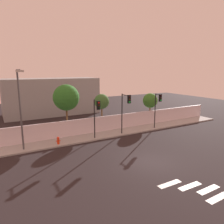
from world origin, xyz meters
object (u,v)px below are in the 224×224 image
at_px(fire_hydrant, 58,140).
at_px(street_lamp_curbside, 20,104).
at_px(roadside_tree_midleft, 102,102).
at_px(traffic_light_left, 97,111).
at_px(traffic_light_center, 158,103).
at_px(traffic_light_right, 126,105).
at_px(roadside_tree_midright, 150,101).
at_px(roadside_tree_leftmost, 66,98).

bearing_deg(fire_hydrant, street_lamp_curbside, -179.32).
bearing_deg(roadside_tree_midleft, traffic_light_left, -123.68).
bearing_deg(traffic_light_center, fire_hydrant, 177.84).
distance_m(traffic_light_left, fire_hydrant, 4.83).
xyz_separation_m(traffic_light_left, fire_hydrant, (-3.97, 0.61, -2.68)).
relative_size(traffic_light_right, roadside_tree_midright, 1.10).
bearing_deg(roadside_tree_leftmost, roadside_tree_midright, 0.00).
bearing_deg(traffic_light_center, traffic_light_left, -179.02).
bearing_deg(traffic_light_right, traffic_light_center, 3.66).
height_order(roadside_tree_midleft, roadside_tree_midright, roadside_tree_midleft).
bearing_deg(roadside_tree_leftmost, traffic_light_right, -33.94).
relative_size(traffic_light_center, roadside_tree_midright, 1.04).
relative_size(traffic_light_right, fire_hydrant, 6.06).
distance_m(traffic_light_left, roadside_tree_leftmost, 4.27).
bearing_deg(roadside_tree_midleft, fire_hydrant, -155.08).
bearing_deg(street_lamp_curbside, traffic_light_center, -1.58).
xyz_separation_m(traffic_light_left, traffic_light_right, (3.47, -0.17, 0.31)).
height_order(traffic_light_center, traffic_light_right, traffic_light_right).
bearing_deg(street_lamp_curbside, traffic_light_right, -4.01).
bearing_deg(fire_hydrant, roadside_tree_leftmost, 57.24).
xyz_separation_m(fire_hydrant, roadside_tree_midleft, (6.35, 2.95, 3.01)).
distance_m(traffic_light_left, street_lamp_curbside, 7.29).
relative_size(traffic_light_center, roadside_tree_midleft, 0.97).
xyz_separation_m(roadside_tree_leftmost, roadside_tree_midleft, (4.45, -0.00, -0.79)).
relative_size(fire_hydrant, roadside_tree_midleft, 0.17).
xyz_separation_m(roadside_tree_leftmost, roadside_tree_midright, (12.09, 0.00, -1.19)).
bearing_deg(traffic_light_left, roadside_tree_leftmost, 120.26).
bearing_deg(roadside_tree_midleft, roadside_tree_midright, 0.00).
bearing_deg(roadside_tree_midleft, traffic_light_center, -29.52).
bearing_deg(roadside_tree_midright, traffic_light_right, -150.31).
height_order(traffic_light_center, roadside_tree_midleft, traffic_light_center).
bearing_deg(traffic_light_left, roadside_tree_midright, 19.57).
xyz_separation_m(traffic_light_center, fire_hydrant, (-12.38, 0.47, -2.80)).
bearing_deg(traffic_light_right, roadside_tree_leftmost, 146.06).
distance_m(street_lamp_curbside, fire_hydrant, 5.03).
distance_m(roadside_tree_midleft, roadside_tree_midright, 7.65).
distance_m(street_lamp_curbside, roadside_tree_leftmost, 5.90).
height_order(traffic_light_right, street_lamp_curbside, street_lamp_curbside).
relative_size(traffic_light_left, roadside_tree_midright, 1.00).
bearing_deg(traffic_light_left, fire_hydrant, 171.25).
height_order(traffic_light_left, fire_hydrant, traffic_light_left).
height_order(fire_hydrant, roadside_tree_midright, roadside_tree_midright).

